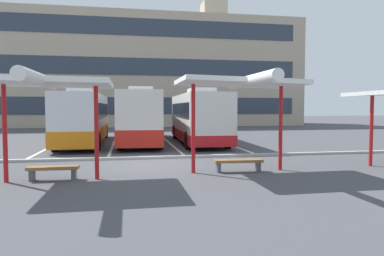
# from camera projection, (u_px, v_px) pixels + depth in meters

# --- Properties ---
(ground_plane) EXTENTS (160.00, 160.00, 0.00)m
(ground_plane) POSITION_uv_depth(u_px,v_px,m) (150.00, 165.00, 14.45)
(ground_plane) COLOR #47474C
(terminal_building) EXTENTS (43.93, 10.99, 16.87)m
(terminal_building) POSITION_uv_depth(u_px,v_px,m) (134.00, 73.00, 47.73)
(terminal_building) COLOR tan
(terminal_building) RESTS_ON ground
(coach_bus_0) EXTENTS (2.57, 11.54, 3.53)m
(coach_bus_0) POSITION_uv_depth(u_px,v_px,m) (84.00, 119.00, 23.07)
(coach_bus_0) COLOR silver
(coach_bus_0) RESTS_ON ground
(coach_bus_1) EXTENTS (3.28, 12.55, 3.65)m
(coach_bus_1) POSITION_uv_depth(u_px,v_px,m) (142.00, 118.00, 24.22)
(coach_bus_1) COLOR silver
(coach_bus_1) RESTS_ON ground
(coach_bus_2) EXTENTS (2.83, 10.22, 3.55)m
(coach_bus_2) POSITION_uv_depth(u_px,v_px,m) (198.00, 118.00, 23.45)
(coach_bus_2) COLOR silver
(coach_bus_2) RESTS_ON ground
(lane_stripe_0) EXTENTS (0.16, 14.00, 0.01)m
(lane_stripe_0) POSITION_uv_depth(u_px,v_px,m) (57.00, 144.00, 23.10)
(lane_stripe_0) COLOR white
(lane_stripe_0) RESTS_ON ground
(lane_stripe_1) EXTENTS (0.16, 14.00, 0.01)m
(lane_stripe_1) POSITION_uv_depth(u_px,v_px,m) (114.00, 143.00, 23.75)
(lane_stripe_1) COLOR white
(lane_stripe_1) RESTS_ON ground
(lane_stripe_2) EXTENTS (0.16, 14.00, 0.01)m
(lane_stripe_2) POSITION_uv_depth(u_px,v_px,m) (168.00, 142.00, 24.40)
(lane_stripe_2) COLOR white
(lane_stripe_2) RESTS_ON ground
(lane_stripe_3) EXTENTS (0.16, 14.00, 0.01)m
(lane_stripe_3) POSITION_uv_depth(u_px,v_px,m) (219.00, 141.00, 25.05)
(lane_stripe_3) COLOR white
(lane_stripe_3) RESTS_ON ground
(waiting_shelter_1) EXTENTS (3.77, 5.00, 3.29)m
(waiting_shelter_1) POSITION_uv_depth(u_px,v_px,m) (49.00, 84.00, 10.92)
(waiting_shelter_1) COLOR red
(waiting_shelter_1) RESTS_ON ground
(bench_1) EXTENTS (1.61, 0.48, 0.45)m
(bench_1) POSITION_uv_depth(u_px,v_px,m) (53.00, 170.00, 11.44)
(bench_1) COLOR brown
(bench_1) RESTS_ON ground
(waiting_shelter_2) EXTENTS (4.33, 4.93, 3.41)m
(waiting_shelter_2) POSITION_uv_depth(u_px,v_px,m) (241.00, 84.00, 12.59)
(waiting_shelter_2) COLOR red
(waiting_shelter_2) RESTS_ON ground
(bench_2) EXTENTS (1.80, 0.52, 0.45)m
(bench_2) POSITION_uv_depth(u_px,v_px,m) (238.00, 163.00, 12.93)
(bench_2) COLOR brown
(bench_2) RESTS_ON ground
(platform_kerb) EXTENTS (44.00, 0.24, 0.12)m
(platform_kerb) POSITION_uv_depth(u_px,v_px,m) (148.00, 158.00, 16.22)
(platform_kerb) COLOR #ADADA8
(platform_kerb) RESTS_ON ground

